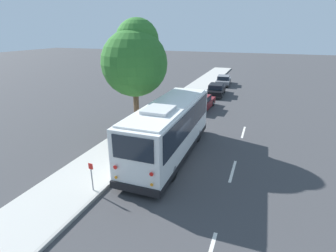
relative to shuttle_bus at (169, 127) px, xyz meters
name	(u,v)px	position (x,y,z in m)	size (l,w,h in m)	color
ground_plane	(167,165)	(-1.20, -0.30, -1.80)	(160.00, 160.00, 0.00)	#3D3D3F
sidewalk_slab	(112,154)	(-1.20, 3.19, -1.72)	(80.00, 3.06, 0.15)	#B2AFA8
curb_strip	(136,158)	(-1.20, 1.59, -1.72)	(80.00, 0.14, 0.15)	#9D9A94
shuttle_bus	(169,127)	(0.00, 0.00, 0.00)	(9.23, 2.67, 3.35)	white
parked_sedan_maroon	(201,103)	(10.18, 0.58, -1.21)	(4.64, 1.94, 1.27)	maroon
parked_sedan_black	(216,90)	(16.34, 0.31, -1.20)	(4.74, 1.98, 1.28)	black
parked_sedan_gray	(223,80)	(22.67, 0.48, -1.21)	(4.57, 2.09, 1.26)	slate
street_tree	(135,59)	(2.37, 3.24, 3.48)	(4.31, 4.31, 7.64)	brown
sign_post_near	(92,176)	(-4.81, 1.94, -0.95)	(0.06, 0.22, 1.35)	gray
sign_post_far	(116,160)	(-2.75, 1.94, -1.14)	(0.06, 0.06, 1.01)	gray
fire_hydrant	(171,115)	(5.77, 1.96, -1.24)	(0.22, 0.22, 0.81)	#99999E
lane_stripe_mid	(233,171)	(-0.59, -3.79, -1.79)	(2.40, 0.14, 0.01)	silver
lane_stripe_ahead	(243,132)	(5.41, -3.79, -1.79)	(2.40, 0.14, 0.01)	silver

